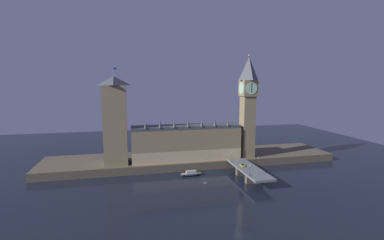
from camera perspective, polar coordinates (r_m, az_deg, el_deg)
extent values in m
plane|color=black|center=(183.13, 2.70, -12.02)|extent=(400.00, 400.00, 0.00)
cube|color=brown|center=(218.33, -0.06, -7.96)|extent=(220.00, 42.00, 5.59)
cube|color=#8E7A56|center=(204.37, -1.21, -4.94)|extent=(78.60, 17.65, 22.86)
cube|color=#D5B989|center=(197.64, -0.68, -7.57)|extent=(78.60, 0.20, 8.23)
cube|color=#42474C|center=(201.98, -1.22, -1.44)|extent=(78.60, 16.24, 2.40)
cone|color=#42474C|center=(190.28, -9.49, -0.98)|extent=(2.40, 2.40, 5.03)
cone|color=#42474C|center=(191.08, -6.55, -0.89)|extent=(2.40, 2.40, 5.03)
cone|color=#42474C|center=(192.37, -3.64, -0.80)|extent=(2.40, 2.40, 5.03)
cone|color=#42474C|center=(194.15, -0.78, -0.70)|extent=(2.40, 2.40, 5.03)
cone|color=#42474C|center=(196.41, 2.03, -0.61)|extent=(2.40, 2.40, 5.03)
cone|color=#42474C|center=(199.13, 4.76, -0.52)|extent=(2.40, 2.40, 5.03)
cone|color=#42474C|center=(202.29, 7.42, -0.43)|extent=(2.40, 2.40, 5.03)
cube|color=#8E7A56|center=(213.31, 11.27, -1.39)|extent=(9.30, 9.30, 46.02)
cube|color=#8E7A56|center=(210.75, 11.48, 6.40)|extent=(10.98, 10.98, 11.78)
cylinder|color=#B7E5B7|center=(205.64, 12.12, 6.35)|extent=(8.73, 0.25, 8.73)
cylinder|color=#B7E5B7|center=(215.88, 10.86, 6.44)|extent=(8.73, 0.25, 8.73)
cylinder|color=#B7E5B7|center=(213.11, 12.86, 6.37)|extent=(0.25, 8.73, 8.73)
cylinder|color=#B7E5B7|center=(208.51, 10.06, 6.42)|extent=(0.25, 8.73, 8.73)
cube|color=black|center=(205.46, 12.15, 6.53)|extent=(0.36, 0.10, 6.55)
pyramid|color=#42474C|center=(210.95, 11.58, 10.31)|extent=(10.98, 10.98, 17.06)
sphere|color=gold|center=(211.60, 11.65, 12.84)|extent=(1.60, 1.60, 1.60)
cube|color=#8E7A56|center=(197.73, -15.44, -1.01)|extent=(15.63, 15.63, 54.30)
pyramid|color=#42474C|center=(195.59, -15.76, 7.76)|extent=(15.95, 15.95, 6.09)
cylinder|color=#99999E|center=(195.71, -15.83, 9.53)|extent=(0.24, 0.24, 6.00)
cube|color=navy|center=(195.75, -15.52, 10.16)|extent=(2.00, 0.08, 1.20)
cube|color=slate|center=(185.94, 11.64, -9.85)|extent=(13.21, 46.00, 1.40)
cube|color=brown|center=(180.44, 12.64, -11.58)|extent=(11.23, 3.20, 5.50)
cube|color=brown|center=(193.64, 10.67, -10.18)|extent=(11.23, 3.20, 5.50)
cube|color=yellow|center=(188.18, 10.29, -9.20)|extent=(1.93, 4.33, 0.78)
cube|color=black|center=(188.01, 10.29, -9.02)|extent=(1.58, 1.95, 0.45)
cylinder|color=black|center=(189.09, 9.87, -9.18)|extent=(0.22, 0.64, 0.64)
cylinder|color=black|center=(189.78, 10.39, -9.13)|extent=(0.22, 0.64, 0.64)
cylinder|color=black|center=(186.73, 10.19, -9.41)|extent=(0.22, 0.64, 0.64)
cylinder|color=black|center=(187.43, 10.71, -9.35)|extent=(0.22, 0.64, 0.64)
cylinder|color=black|center=(172.31, 11.63, -10.88)|extent=(0.28, 0.28, 0.85)
cylinder|color=maroon|center=(172.06, 11.64, -10.63)|extent=(0.38, 0.38, 0.71)
sphere|color=tan|center=(171.92, 11.64, -10.48)|extent=(0.23, 0.23, 0.23)
cylinder|color=#2D3333|center=(170.46, 11.79, -11.15)|extent=(0.56, 0.56, 0.50)
cylinder|color=#2D3333|center=(169.49, 11.82, -10.16)|extent=(0.18, 0.18, 5.72)
sphere|color=#F9E5A3|center=(168.48, 11.85, -9.05)|extent=(0.60, 0.60, 0.60)
sphere|color=#F9E5A3|center=(168.40, 11.71, -9.18)|extent=(0.44, 0.44, 0.44)
sphere|color=#F9E5A3|center=(168.77, 11.99, -9.15)|extent=(0.44, 0.44, 0.44)
cylinder|color=#2D3333|center=(188.23, 13.40, -9.38)|extent=(0.56, 0.56, 0.50)
cylinder|color=#2D3333|center=(187.36, 13.43, -8.48)|extent=(0.18, 0.18, 5.66)
sphere|color=#F9E5A3|center=(186.46, 13.46, -7.48)|extent=(0.60, 0.60, 0.60)
sphere|color=#F9E5A3|center=(186.36, 13.33, -7.60)|extent=(0.44, 0.44, 0.44)
sphere|color=#F9E5A3|center=(186.75, 13.58, -7.57)|extent=(0.44, 0.44, 0.44)
cylinder|color=#2D3333|center=(196.31, 8.19, -8.53)|extent=(0.56, 0.56, 0.50)
cylinder|color=#2D3333|center=(195.46, 8.21, -7.64)|extent=(0.18, 0.18, 5.82)
sphere|color=#F9E5A3|center=(194.57, 8.23, -6.66)|extent=(0.60, 0.60, 0.60)
sphere|color=#F9E5A3|center=(194.50, 8.10, -6.77)|extent=(0.44, 0.44, 0.44)
sphere|color=#F9E5A3|center=(194.82, 8.35, -6.75)|extent=(0.44, 0.44, 0.44)
ellipsoid|color=#1E2842|center=(188.75, -0.20, -11.12)|extent=(14.91, 4.34, 1.74)
cube|color=tan|center=(188.50, -0.20, -10.89)|extent=(13.11, 3.51, 0.24)
cube|color=#B7B2A8|center=(188.18, -0.20, -10.60)|extent=(6.73, 2.62, 1.74)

